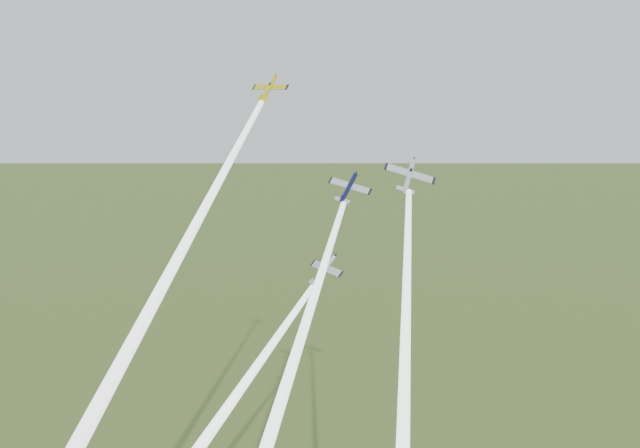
{
  "coord_description": "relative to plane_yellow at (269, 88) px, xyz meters",
  "views": [
    {
      "loc": [
        65.71,
        -118.0,
        117.4
      ],
      "look_at": [
        0.0,
        -6.0,
        92.0
      ],
      "focal_mm": 45.0,
      "sensor_mm": 36.0,
      "label": 1
    }
  ],
  "objects": [
    {
      "name": "plane_yellow",
      "position": [
        0.0,
        0.0,
        0.0
      ],
      "size": [
        7.35,
        6.02,
        5.89
      ],
      "primitive_type": null,
      "rotation": [
        0.77,
        -0.01,
        0.01
      ],
      "color": "gold"
    },
    {
      "name": "plane_silver_right",
      "position": [
        25.85,
        3.11,
        -14.04
      ],
      "size": [
        9.24,
        10.47,
        9.12
      ],
      "primitive_type": null,
      "rotation": [
        0.77,
        0.28,
        0.42
      ],
      "color": "silver"
    },
    {
      "name": "smoke_trail_yellow",
      "position": [
        0.24,
        -25.87,
        -25.08
      ],
      "size": [
        2.93,
        48.89,
        47.48
      ],
      "primitive_type": null,
      "rotation": [
        -0.8,
        0.0,
        0.01
      ],
      "color": "white"
    },
    {
      "name": "plane_navy",
      "position": [
        18.02,
        -3.62,
        -15.78
      ],
      "size": [
        7.82,
        7.25,
        7.47
      ],
      "primitive_type": null,
      "rotation": [
        0.77,
        0.22,
        0.15
      ],
      "color": "#0D103C"
    },
    {
      "name": "smoke_trail_silver_low",
      "position": [
        10.53,
        -30.53,
        -48.24
      ],
      "size": [
        15.75,
        36.91,
        37.4
      ],
      "primitive_type": null,
      "rotation": [
        -0.8,
        0.0,
        -0.36
      ],
      "color": "white"
    },
    {
      "name": "plane_silver_low",
      "position": [
        17.74,
        -11.16,
        -28.2
      ],
      "size": [
        9.2,
        8.09,
        6.34
      ],
      "primitive_type": null,
      "rotation": [
        0.77,
        0.06,
        -0.36
      ],
      "color": "#A2A8AF"
    },
    {
      "name": "smoke_trail_silver_right",
      "position": [
        36.72,
        -21.49,
        -40.11
      ],
      "size": [
        22.85,
        47.56,
        49.46
      ],
      "primitive_type": null,
      "rotation": [
        -0.8,
        0.0,
        0.42
      ],
      "color": "white"
    },
    {
      "name": "smoke_trail_navy",
      "position": [
        21.79,
        -28.9,
        -40.55
      ],
      "size": [
        9.57,
        48.08,
        46.87
      ],
      "primitive_type": null,
      "rotation": [
        -0.8,
        0.0,
        0.15
      ],
      "color": "white"
    }
  ]
}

